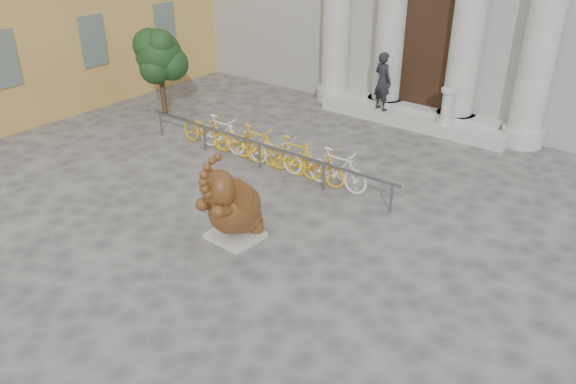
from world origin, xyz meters
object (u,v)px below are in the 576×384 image
Objects in this scene: bike_rack at (265,147)px; tree at (159,56)px; elephant_statue at (233,207)px; pedestrian at (383,81)px.

tree is (-4.99, 0.95, 1.45)m from bike_rack.
elephant_statue is 0.25× the size of bike_rack.
elephant_statue is 3.64m from bike_rack.
tree reaches higher than elephant_statue.
elephant_statue is 8.02m from tree.
pedestrian is (5.69, 3.87, -0.69)m from tree.
tree is 6.92m from pedestrian.
pedestrian is at bearing 34.22° from tree.
pedestrian is (-1.08, 7.98, 0.53)m from elephant_statue.
bike_rack is 5.28m from tree.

